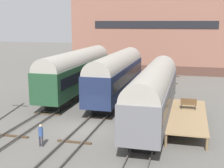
{
  "coord_description": "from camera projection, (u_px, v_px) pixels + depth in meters",
  "views": [
    {
      "loc": [
        7.89,
        -22.97,
        8.59
      ],
      "look_at": [
        0.0,
        8.07,
        2.2
      ],
      "focal_mm": 50.0,
      "sensor_mm": 36.0,
      "label": 1
    }
  ],
  "objects": [
    {
      "name": "ground_plane",
      "position": [
        88.0,
        129.0,
        25.42
      ],
      "size": [
        200.0,
        200.0,
        0.0
      ],
      "primitive_type": "plane",
      "color": "#56544F"
    },
    {
      "name": "track_left",
      "position": [
        32.0,
        123.0,
        26.6
      ],
      "size": [
        2.6,
        60.0,
        0.26
      ],
      "color": "#4C4742",
      "rests_on": "ground"
    },
    {
      "name": "track_middle",
      "position": [
        88.0,
        127.0,
        25.39
      ],
      "size": [
        2.6,
        60.0,
        0.26
      ],
      "color": "#4C4742",
      "rests_on": "ground"
    },
    {
      "name": "track_right",
      "position": [
        149.0,
        133.0,
        24.18
      ],
      "size": [
        2.6,
        60.0,
        0.26
      ],
      "color": "#4C4742",
      "rests_on": "ground"
    },
    {
      "name": "train_car_navy",
      "position": [
        117.0,
        73.0,
        34.51
      ],
      "size": [
        2.93,
        16.32,
        5.29
      ],
      "color": "black",
      "rests_on": "ground"
    },
    {
      "name": "train_car_grey",
      "position": [
        154.0,
        91.0,
        26.46
      ],
      "size": [
        2.86,
        16.61,
        5.02
      ],
      "color": "black",
      "rests_on": "ground"
    },
    {
      "name": "train_car_green",
      "position": [
        77.0,
        70.0,
        36.53
      ],
      "size": [
        2.91,
        17.58,
        5.36
      ],
      "color": "black",
      "rests_on": "ground"
    },
    {
      "name": "station_platform",
      "position": [
        187.0,
        115.0,
        25.99
      ],
      "size": [
        3.06,
        10.11,
        1.03
      ],
      "color": "#8C704C",
      "rests_on": "ground"
    },
    {
      "name": "bench",
      "position": [
        189.0,
        103.0,
        27.53
      ],
      "size": [
        1.4,
        0.4,
        0.91
      ],
      "color": "brown",
      "rests_on": "station_platform"
    },
    {
      "name": "person_worker",
      "position": [
        41.0,
        133.0,
        21.71
      ],
      "size": [
        0.32,
        0.32,
        1.62
      ],
      "color": "#282833",
      "rests_on": "ground"
    },
    {
      "name": "warehouse_building",
      "position": [
        158.0,
        29.0,
        55.99
      ],
      "size": [
        28.55,
        11.5,
        14.82
      ],
      "color": "#4F342A",
      "rests_on": "ground"
    }
  ]
}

